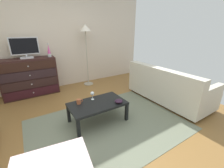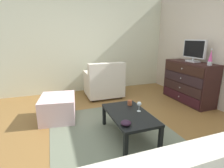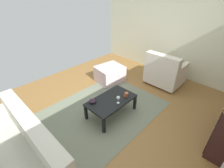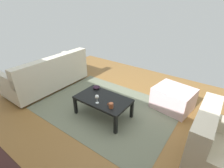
# 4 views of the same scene
# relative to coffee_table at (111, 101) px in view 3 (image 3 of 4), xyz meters

# --- Properties ---
(ground_plane) EXTENTS (5.52, 5.01, 0.05)m
(ground_plane) POSITION_rel_coffee_table_xyz_m (-0.10, -0.01, -0.35)
(ground_plane) COLOR olive
(wall_plain_left) EXTENTS (0.12, 5.01, 2.58)m
(wall_plain_left) POSITION_rel_coffee_table_xyz_m (-2.63, -0.01, 0.96)
(wall_plain_left) COLOR beige
(wall_plain_left) RESTS_ON ground_plane
(area_rug) EXTENTS (2.60, 1.90, 0.01)m
(area_rug) POSITION_rel_coffee_table_xyz_m (0.10, -0.21, -0.32)
(area_rug) COLOR slate
(area_rug) RESTS_ON ground_plane
(coffee_table) EXTENTS (0.98, 0.57, 0.37)m
(coffee_table) POSITION_rel_coffee_table_xyz_m (0.00, 0.00, 0.00)
(coffee_table) COLOR black
(coffee_table) RESTS_ON ground_plane
(wine_glass) EXTENTS (0.07, 0.07, 0.16)m
(wine_glass) POSITION_rel_coffee_table_xyz_m (-0.01, 0.17, 0.16)
(wine_glass) COLOR silver
(wine_glass) RESTS_ON coffee_table
(mug) EXTENTS (0.11, 0.08, 0.08)m
(mug) POSITION_rel_coffee_table_xyz_m (-0.29, 0.15, 0.09)
(mug) COLOR #A95633
(mug) RESTS_ON coffee_table
(bowl_decorative) EXTENTS (0.14, 0.14, 0.06)m
(bowl_decorative) POSITION_rel_coffee_table_xyz_m (0.32, -0.20, 0.08)
(bowl_decorative) COLOR #2A1729
(bowl_decorative) RESTS_ON coffee_table
(couch_large) EXTENTS (0.85, 1.87, 0.81)m
(couch_large) POSITION_rel_coffee_table_xyz_m (1.75, -0.10, -0.01)
(couch_large) COLOR #332319
(couch_large) RESTS_ON ground_plane
(armchair) EXTENTS (0.80, 0.88, 0.90)m
(armchair) POSITION_rel_coffee_table_xyz_m (-1.85, 0.17, 0.03)
(armchair) COLOR #332319
(armchair) RESTS_ON ground_plane
(ottoman) EXTENTS (0.78, 0.69, 0.43)m
(ottoman) POSITION_rel_coffee_table_xyz_m (-0.96, -0.99, -0.11)
(ottoman) COLOR beige
(ottoman) RESTS_ON ground_plane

